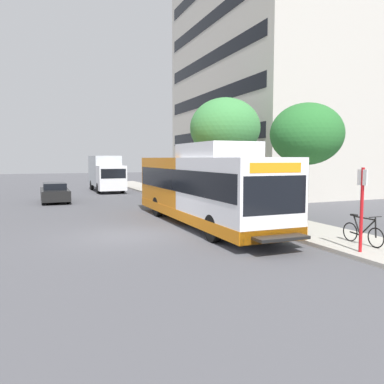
{
  "coord_description": "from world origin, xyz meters",
  "views": [
    {
      "loc": [
        -3.25,
        -14.89,
        3.01
      ],
      "look_at": [
        2.9,
        0.25,
        1.6
      ],
      "focal_mm": 36.41,
      "sensor_mm": 36.0,
      "label": 1
    }
  ],
  "objects_px": {
    "box_truck_background": "(106,172)",
    "bus_stop_sign_pole": "(362,203)",
    "street_tree_mid_block": "(225,128)",
    "transit_bus": "(203,187)",
    "bicycle_parked": "(363,232)",
    "street_tree_near_stop": "(307,134)",
    "parked_car_far_lane": "(55,192)"
  },
  "relations": [
    {
      "from": "bicycle_parked",
      "to": "street_tree_near_stop",
      "type": "height_order",
      "value": "street_tree_near_stop"
    },
    {
      "from": "bicycle_parked",
      "to": "street_tree_near_stop",
      "type": "distance_m",
      "value": 5.74
    },
    {
      "from": "box_truck_background",
      "to": "bus_stop_sign_pole",
      "type": "bearing_deg",
      "value": -83.43
    },
    {
      "from": "bus_stop_sign_pole",
      "to": "box_truck_background",
      "type": "bearing_deg",
      "value": 96.57
    },
    {
      "from": "bus_stop_sign_pole",
      "to": "box_truck_background",
      "type": "relative_size",
      "value": 0.37
    },
    {
      "from": "street_tree_mid_block",
      "to": "parked_car_far_lane",
      "type": "height_order",
      "value": "street_tree_mid_block"
    },
    {
      "from": "bicycle_parked",
      "to": "box_truck_background",
      "type": "height_order",
      "value": "box_truck_background"
    },
    {
      "from": "bicycle_parked",
      "to": "parked_car_far_lane",
      "type": "relative_size",
      "value": 0.39
    },
    {
      "from": "bus_stop_sign_pole",
      "to": "street_tree_near_stop",
      "type": "xyz_separation_m",
      "value": [
        1.98,
        5.17,
        2.42
      ]
    },
    {
      "from": "parked_car_far_lane",
      "to": "street_tree_mid_block",
      "type": "bearing_deg",
      "value": -34.8
    },
    {
      "from": "bicycle_parked",
      "to": "street_tree_mid_block",
      "type": "distance_m",
      "value": 12.75
    },
    {
      "from": "street_tree_mid_block",
      "to": "bicycle_parked",
      "type": "bearing_deg",
      "value": -94.32
    },
    {
      "from": "street_tree_near_stop",
      "to": "parked_car_far_lane",
      "type": "xyz_separation_m",
      "value": [
        -9.93,
        14.32,
        -3.4
      ]
    },
    {
      "from": "transit_bus",
      "to": "box_truck_background",
      "type": "xyz_separation_m",
      "value": [
        -0.93,
        19.98,
        0.04
      ]
    },
    {
      "from": "transit_bus",
      "to": "street_tree_mid_block",
      "type": "xyz_separation_m",
      "value": [
        3.96,
        5.63,
        3.17
      ]
    },
    {
      "from": "bus_stop_sign_pole",
      "to": "street_tree_mid_block",
      "type": "distance_m",
      "value": 13.25
    },
    {
      "from": "street_tree_near_stop",
      "to": "box_truck_background",
      "type": "relative_size",
      "value": 0.76
    },
    {
      "from": "bicycle_parked",
      "to": "parked_car_far_lane",
      "type": "bearing_deg",
      "value": 115.24
    },
    {
      "from": "transit_bus",
      "to": "parked_car_far_lane",
      "type": "bearing_deg",
      "value": 114.95
    },
    {
      "from": "transit_bus",
      "to": "box_truck_background",
      "type": "relative_size",
      "value": 1.75
    },
    {
      "from": "bus_stop_sign_pole",
      "to": "street_tree_mid_block",
      "type": "relative_size",
      "value": 0.39
    },
    {
      "from": "bicycle_parked",
      "to": "street_tree_near_stop",
      "type": "xyz_separation_m",
      "value": [
        1.1,
        4.41,
        3.51
      ]
    },
    {
      "from": "street_tree_near_stop",
      "to": "bus_stop_sign_pole",
      "type": "bearing_deg",
      "value": -110.91
    },
    {
      "from": "street_tree_near_stop",
      "to": "parked_car_far_lane",
      "type": "height_order",
      "value": "street_tree_near_stop"
    },
    {
      "from": "street_tree_mid_block",
      "to": "street_tree_near_stop",
      "type": "bearing_deg",
      "value": -88.51
    },
    {
      "from": "transit_bus",
      "to": "street_tree_near_stop",
      "type": "xyz_separation_m",
      "value": [
        4.16,
        -1.92,
        2.36
      ]
    },
    {
      "from": "transit_bus",
      "to": "bicycle_parked",
      "type": "height_order",
      "value": "transit_bus"
    },
    {
      "from": "transit_bus",
      "to": "bicycle_parked",
      "type": "relative_size",
      "value": 6.96
    },
    {
      "from": "transit_bus",
      "to": "street_tree_mid_block",
      "type": "distance_m",
      "value": 7.59
    },
    {
      "from": "box_truck_background",
      "to": "transit_bus",
      "type": "bearing_deg",
      "value": -87.32
    },
    {
      "from": "street_tree_mid_block",
      "to": "transit_bus",
      "type": "bearing_deg",
      "value": -125.13
    },
    {
      "from": "bus_stop_sign_pole",
      "to": "bicycle_parked",
      "type": "distance_m",
      "value": 1.59
    }
  ]
}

